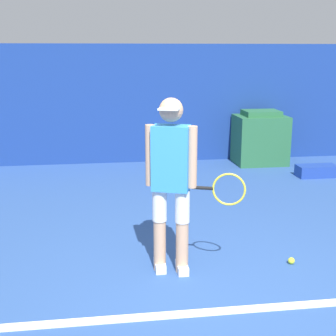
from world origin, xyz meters
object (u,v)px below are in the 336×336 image
tennis_ball (291,261)px  covered_chair (260,138)px  equipment_bag (317,171)px  tennis_player (172,178)px

tennis_ball → covered_chair: (1.10, 4.25, 0.45)m
tennis_ball → equipment_bag: 3.63m
equipment_bag → tennis_ball: bearing=-118.9°
tennis_player → covered_chair: size_ratio=1.66×
tennis_player → covered_chair: (2.31, 4.23, -0.45)m
tennis_ball → equipment_bag: size_ratio=0.10×
covered_chair → equipment_bag: 1.32m
covered_chair → tennis_player: bearing=-118.6°
tennis_player → tennis_ball: bearing=18.5°
covered_chair → equipment_bag: bearing=-58.7°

